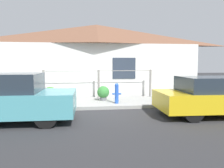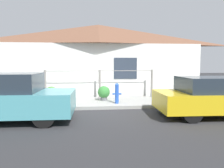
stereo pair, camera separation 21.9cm
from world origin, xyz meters
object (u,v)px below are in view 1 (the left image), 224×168
object	(u,v)px
fire_hydrant	(117,93)
potted_plant_corner	(182,92)
car_right	(219,96)
car_left	(8,98)
potted_plant_near_hydrant	(103,93)
potted_plant_by_fence	(50,94)

from	to	relation	value
fire_hydrant	potted_plant_corner	size ratio (longest dim) A/B	1.66
car_right	fire_hydrant	size ratio (longest dim) A/B	5.14
car_left	potted_plant_corner	world-z (taller)	car_left
car_right	potted_plant_corner	distance (m)	2.83
potted_plant_near_hydrant	potted_plant_by_fence	size ratio (longest dim) A/B	0.99
potted_plant_by_fence	fire_hydrant	bearing A→B (deg)	-15.15
car_right	car_left	bearing A→B (deg)	-178.13
car_right	potted_plant_corner	size ratio (longest dim) A/B	8.54
fire_hydrant	potted_plant_corner	bearing A→B (deg)	17.68
fire_hydrant	potted_plant_corner	xyz separation A→B (m)	(3.12, 1.00, -0.15)
car_left	potted_plant_near_hydrant	xyz separation A→B (m)	(2.93, 2.57, -0.23)
potted_plant_corner	potted_plant_by_fence	bearing A→B (deg)	-177.06
car_left	car_right	world-z (taller)	car_left
potted_plant_near_hydrant	potted_plant_corner	bearing A→B (deg)	3.96
car_left	potted_plant_by_fence	bearing A→B (deg)	73.40
car_left	potted_plant_by_fence	world-z (taller)	car_left
car_right	potted_plant_corner	bearing A→B (deg)	89.90
fire_hydrant	potted_plant_corner	world-z (taller)	fire_hydrant
car_left	fire_hydrant	distance (m)	3.84
potted_plant_corner	fire_hydrant	bearing A→B (deg)	-162.32
car_right	potted_plant_corner	xyz separation A→B (m)	(0.10, 2.81, -0.24)
car_right	potted_plant_near_hydrant	bearing A→B (deg)	145.49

